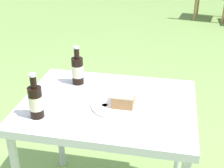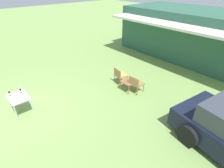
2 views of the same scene
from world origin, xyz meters
name	(u,v)px [view 1 (image 1 of 2)]	position (x,y,z in m)	size (l,w,h in m)	color
patio_table	(108,116)	(0.00, 0.00, 0.62)	(0.84, 0.64, 0.70)	silver
cake_on_plate	(120,102)	(0.07, -0.02, 0.72)	(0.25, 0.25, 0.08)	white
cola_bottle_near	(78,70)	(-0.20, 0.17, 0.78)	(0.06, 0.06, 0.21)	black
cola_bottle_far	(36,101)	(-0.29, -0.18, 0.78)	(0.06, 0.06, 0.21)	black
fork	(110,103)	(0.01, -0.01, 0.70)	(0.17, 0.07, 0.01)	silver
loose_bottle_cap	(105,106)	(-0.01, -0.04, 0.70)	(0.03, 0.03, 0.01)	silver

